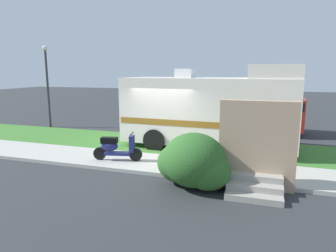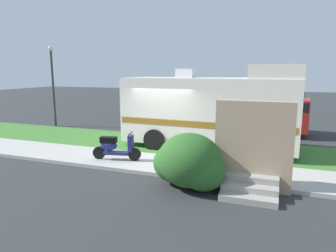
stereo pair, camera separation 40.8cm
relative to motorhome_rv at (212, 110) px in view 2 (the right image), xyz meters
name	(u,v)px [view 2 (the right image)]	position (x,y,z in m)	size (l,w,h in m)	color
ground_plane	(157,155)	(-1.72, -1.67, -1.61)	(80.00, 80.00, 0.00)	#2D3033
sidewalk	(144,163)	(-1.72, -2.87, -1.55)	(24.00, 2.00, 0.12)	#ADAAA3
grass_strip	(170,145)	(-1.72, -0.17, -1.57)	(24.00, 3.40, 0.08)	#3D752D
motorhome_rv	(212,110)	(0.00, 0.00, 0.00)	(6.89, 2.90, 3.39)	silver
scooter	(115,147)	(-2.75, -3.06, -1.04)	(1.69, 0.62, 0.97)	black
bicycle	(216,157)	(0.74, -2.84, -1.12)	(1.76, 0.52, 0.89)	black
pickup_truck_near	(263,114)	(1.79, 4.08, -0.64)	(5.73, 2.56, 1.82)	maroon
porch_steps	(252,156)	(1.91, -3.96, -0.65)	(2.00, 1.26, 2.40)	#9E998E
bush_by_porch	(189,163)	(0.28, -4.35, -0.91)	(2.10, 1.57, 1.49)	#2D6026
bottle_green	(240,165)	(1.47, -2.60, -1.38)	(0.07, 0.07, 0.28)	#B2B2B7
bottle_spare	(265,175)	(2.25, -3.28, -1.36)	(0.08, 0.08, 0.30)	navy
street_lamp_post	(53,79)	(-9.52, 1.93, 1.11)	(0.28, 0.28, 4.52)	#333338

